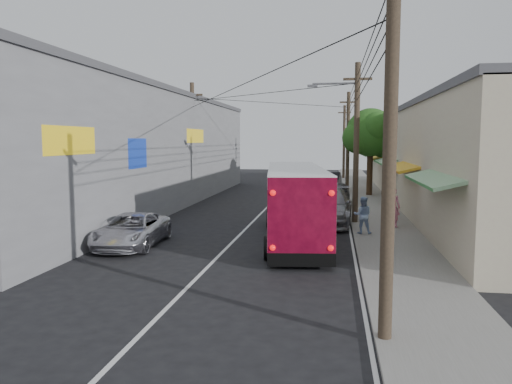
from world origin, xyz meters
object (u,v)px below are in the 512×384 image
(pedestrian_far, at_px, (363,215))
(parked_car_far, at_px, (330,182))
(jeepney, at_px, (132,230))
(parked_suv, at_px, (327,206))
(parked_car_mid, at_px, (334,194))
(coach_bus, at_px, (295,202))
(pedestrian_near, at_px, (393,207))

(pedestrian_far, bearing_deg, parked_car_far, -83.45)
(jeepney, height_order, parked_car_far, parked_car_far)
(jeepney, relative_size, parked_suv, 0.78)
(parked_car_mid, bearing_deg, parked_suv, -86.99)
(coach_bus, xyz_separation_m, pedestrian_near, (4.41, 3.01, -0.54))
(parked_suv, height_order, parked_car_far, parked_suv)
(parked_car_mid, distance_m, pedestrian_near, 8.72)
(jeepney, distance_m, pedestrian_near, 12.02)
(parked_suv, distance_m, pedestrian_far, 3.55)
(coach_bus, distance_m, parked_car_mid, 11.42)
(parked_car_far, bearing_deg, parked_car_mid, -83.53)
(parked_car_far, relative_size, pedestrian_near, 2.57)
(parked_car_mid, bearing_deg, pedestrian_far, -77.12)
(coach_bus, relative_size, jeepney, 2.32)
(parked_car_mid, height_order, parked_car_far, parked_car_far)
(pedestrian_far, bearing_deg, coach_bus, 22.69)
(pedestrian_far, bearing_deg, parked_suv, -61.32)
(coach_bus, height_order, parked_car_mid, coach_bus)
(pedestrian_near, height_order, pedestrian_far, pedestrian_near)
(parked_suv, bearing_deg, jeepney, -135.24)
(parked_car_far, bearing_deg, coach_bus, -89.31)
(jeepney, bearing_deg, pedestrian_near, 23.92)
(coach_bus, xyz_separation_m, parked_car_mid, (1.66, 11.27, -0.81))
(parked_car_far, bearing_deg, pedestrian_far, -80.97)
(pedestrian_near, distance_m, pedestrian_far, 2.42)
(jeepney, bearing_deg, parked_car_far, 68.62)
(parked_car_far, distance_m, pedestrian_near, 17.87)
(parked_car_far, bearing_deg, pedestrian_near, -75.68)
(jeepney, relative_size, pedestrian_far, 2.86)
(coach_bus, bearing_deg, jeepney, -165.43)
(parked_suv, distance_m, parked_car_mid, 7.01)
(parked_car_mid, distance_m, parked_car_far, 9.34)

